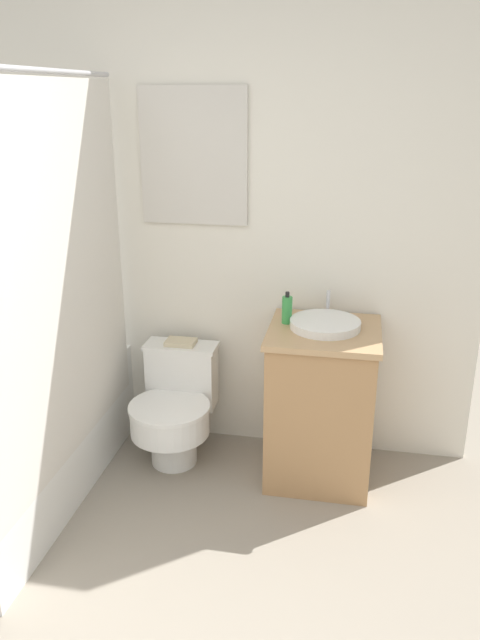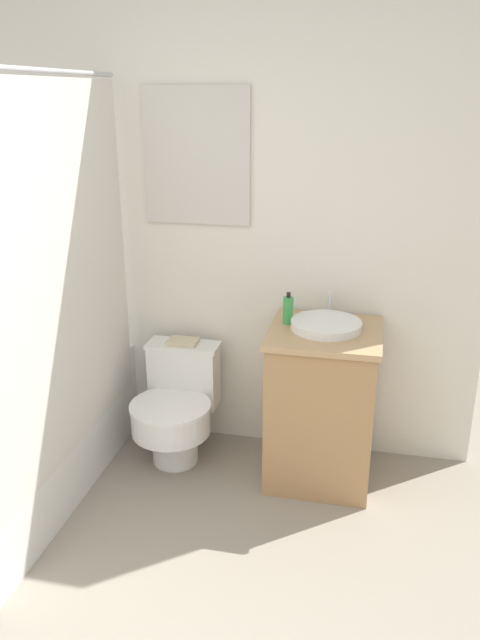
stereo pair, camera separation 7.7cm
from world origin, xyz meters
The scene contains 7 objects.
wall_back centered at (0.00, 2.25, 1.26)m, with size 3.01×0.07×2.50m.
shower_area centered at (-0.68, 1.48, 0.31)m, with size 0.63×1.49×1.98m.
toilet centered at (-0.04, 1.95, 0.30)m, with size 0.43×0.55×0.61m.
vanity centered at (0.73, 1.94, 0.41)m, with size 0.54×0.54×0.81m.
sink centered at (0.73, 1.97, 0.83)m, with size 0.34×0.38×0.13m.
soap_bottle centered at (0.54, 2.00, 0.88)m, with size 0.05×0.05×0.16m.
book_on_tank centered at (-0.04, 2.10, 0.62)m, with size 0.16×0.11×0.02m.
Camera 1 is at (0.86, -0.90, 1.89)m, focal length 35.00 mm.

